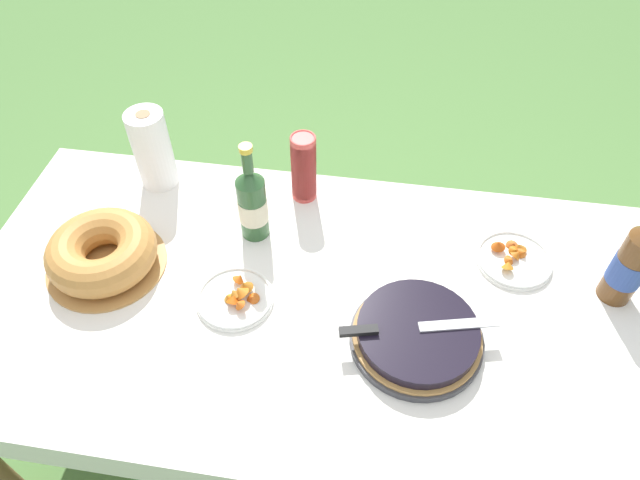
{
  "coord_description": "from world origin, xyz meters",
  "views": [
    {
      "loc": [
        0.14,
        -0.84,
        1.85
      ],
      "look_at": [
        -0.01,
        0.15,
        0.74
      ],
      "focal_mm": 32.0,
      "sensor_mm": 36.0,
      "label": 1
    }
  ],
  "objects": [
    {
      "name": "paper_towel_roll",
      "position": [
        -0.53,
        0.36,
        0.8
      ],
      "size": [
        0.11,
        0.11,
        0.25
      ],
      "color": "white",
      "rests_on": "tablecloth"
    },
    {
      "name": "garden_table",
      "position": [
        0.0,
        0.0,
        0.61
      ],
      "size": [
        1.81,
        0.92,
        0.67
      ],
      "color": "brown",
      "rests_on": "ground_plane"
    },
    {
      "name": "bundt_cake",
      "position": [
        -0.56,
        0.02,
        0.73
      ],
      "size": [
        0.31,
        0.31,
        0.11
      ],
      "color": "#B78447",
      "rests_on": "tablecloth"
    },
    {
      "name": "serving_knife",
      "position": [
        0.23,
        -0.09,
        0.74
      ],
      "size": [
        0.37,
        0.11,
        0.01
      ],
      "rotation": [
        0.0,
        0.0,
        0.24
      ],
      "color": "silver",
      "rests_on": "berry_tart"
    },
    {
      "name": "snack_plate_near",
      "position": [
        0.5,
        0.2,
        0.69
      ],
      "size": [
        0.2,
        0.2,
        0.05
      ],
      "color": "white",
      "rests_on": "tablecloth"
    },
    {
      "name": "tablecloth",
      "position": [
        0.0,
        0.0,
        0.66
      ],
      "size": [
        1.82,
        0.93,
        0.1
      ],
      "color": "white",
      "rests_on": "garden_table"
    },
    {
      "name": "cider_bottle_amber",
      "position": [
        0.74,
        0.13,
        0.8
      ],
      "size": [
        0.08,
        0.08,
        0.33
      ],
      "color": "brown",
      "rests_on": "tablecloth"
    },
    {
      "name": "cup_stack",
      "position": [
        -0.09,
        0.37,
        0.78
      ],
      "size": [
        0.07,
        0.07,
        0.21
      ],
      "color": "#E04C47",
      "rests_on": "tablecloth"
    },
    {
      "name": "snack_plate_left",
      "position": [
        -0.2,
        -0.03,
        0.69
      ],
      "size": [
        0.2,
        0.2,
        0.06
      ],
      "color": "white",
      "rests_on": "tablecloth"
    },
    {
      "name": "ground_plane",
      "position": [
        0.0,
        0.0,
        0.0
      ],
      "size": [
        16.0,
        16.0,
        0.0
      ],
      "primitive_type": "plane",
      "color": "#568442"
    },
    {
      "name": "berry_tart",
      "position": [
        0.25,
        -0.09,
        0.7
      ],
      "size": [
        0.32,
        0.32,
        0.06
      ],
      "color": "#38383D",
      "rests_on": "tablecloth"
    },
    {
      "name": "cider_bottle_green",
      "position": [
        -0.2,
        0.2,
        0.79
      ],
      "size": [
        0.08,
        0.08,
        0.3
      ],
      "color": "#2D562D",
      "rests_on": "tablecloth"
    }
  ]
}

